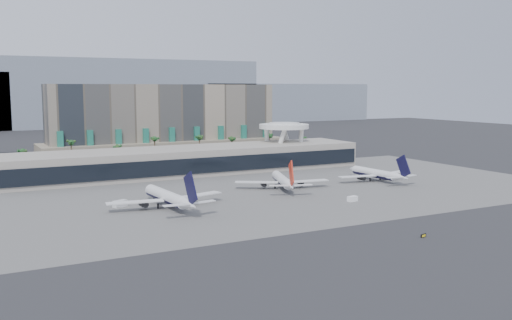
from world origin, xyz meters
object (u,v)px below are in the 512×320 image
taxiway_sign (423,236)px  service_vehicle_a (120,204)px  airliner_left (168,197)px  airliner_centre (283,180)px  service_vehicle_b (352,199)px  airliner_right (376,173)px

taxiway_sign → service_vehicle_a: bearing=116.3°
airliner_left → airliner_centre: 54.05m
service_vehicle_b → taxiway_sign: bearing=-117.4°
airliner_left → taxiway_sign: size_ratio=19.98×
airliner_right → taxiway_sign: size_ratio=17.77×
service_vehicle_b → airliner_centre: bearing=92.8°
airliner_left → service_vehicle_a: bearing=143.7°
service_vehicle_b → taxiway_sign: 50.10m
airliner_left → taxiway_sign: bearing=-58.7°
airliner_centre → airliner_right: (45.59, -2.17, -0.13)m
airliner_left → taxiway_sign: airliner_left is taller
airliner_left → airliner_right: size_ratio=1.12×
airliner_centre → service_vehicle_a: size_ratio=8.07×
service_vehicle_a → taxiway_sign: 98.99m
airliner_centre → taxiway_sign: airliner_centre is taller
service_vehicle_b → airliner_left: bearing=149.8°
airliner_left → service_vehicle_a: size_ratio=9.11×
service_vehicle_b → taxiway_sign: (-13.23, -48.32, -0.46)m
airliner_left → service_vehicle_b: size_ratio=11.67×
airliner_left → service_vehicle_b: airliner_left is taller
airliner_right → service_vehicle_a: (-111.86, -2.40, -2.15)m
service_vehicle_a → service_vehicle_b: (75.19, -28.87, -0.20)m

